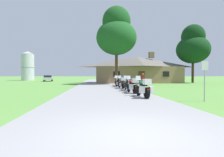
% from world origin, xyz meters
% --- Properties ---
extents(ground_plane, '(500.00, 500.00, 0.00)m').
position_xyz_m(ground_plane, '(0.00, 20.00, 0.00)').
color(ground_plane, '#56893D').
extents(asphalt_driveway, '(6.40, 80.00, 0.06)m').
position_xyz_m(asphalt_driveway, '(0.00, 18.00, 0.03)').
color(asphalt_driveway, gray).
rests_on(asphalt_driveway, ground).
extents(motorcycle_green_nearest_to_camera, '(0.83, 2.08, 1.30)m').
position_xyz_m(motorcycle_green_nearest_to_camera, '(2.09, 6.45, 0.61)').
color(motorcycle_green_nearest_to_camera, black).
rests_on(motorcycle_green_nearest_to_camera, asphalt_driveway).
extents(motorcycle_red_second_in_row, '(0.87, 2.08, 1.30)m').
position_xyz_m(motorcycle_red_second_in_row, '(1.99, 9.17, 0.61)').
color(motorcycle_red_second_in_row, black).
rests_on(motorcycle_red_second_in_row, asphalt_driveway).
extents(motorcycle_silver_third_in_row, '(0.73, 2.08, 1.30)m').
position_xyz_m(motorcycle_silver_third_in_row, '(2.04, 11.52, 0.61)').
color(motorcycle_silver_third_in_row, black).
rests_on(motorcycle_silver_third_in_row, asphalt_driveway).
extents(motorcycle_blue_fourth_in_row, '(0.66, 2.08, 1.30)m').
position_xyz_m(motorcycle_blue_fourth_in_row, '(1.87, 14.02, 0.62)').
color(motorcycle_blue_fourth_in_row, black).
rests_on(motorcycle_blue_fourth_in_row, asphalt_driveway).
extents(motorcycle_yellow_fifth_in_row, '(0.69, 2.08, 1.30)m').
position_xyz_m(motorcycle_yellow_fifth_in_row, '(1.85, 16.53, 0.62)').
color(motorcycle_yellow_fifth_in_row, black).
rests_on(motorcycle_yellow_fifth_in_row, asphalt_driveway).
extents(motorcycle_red_farthest_in_row, '(0.66, 2.08, 1.30)m').
position_xyz_m(motorcycle_red_farthest_in_row, '(2.04, 19.01, 0.62)').
color(motorcycle_red_farthest_in_row, black).
rests_on(motorcycle_red_farthest_in_row, asphalt_driveway).
extents(stone_lodge, '(16.25, 7.07, 5.81)m').
position_xyz_m(stone_lodge, '(7.03, 28.95, 2.53)').
color(stone_lodge, '#896B4C').
rests_on(stone_lodge, ground).
extents(bystander_red_shirt_near_lodge, '(0.52, 0.33, 1.69)m').
position_xyz_m(bystander_red_shirt_near_lodge, '(6.18, 21.66, 0.95)').
color(bystander_red_shirt_near_lodge, navy).
rests_on(bystander_red_shirt_near_lodge, ground).
extents(metal_signpost_roadside, '(0.36, 0.06, 2.14)m').
position_xyz_m(metal_signpost_roadside, '(4.95, 4.96, 1.35)').
color(metal_signpost_roadside, '#9EA0A5').
rests_on(metal_signpost_roadside, ground).
extents(tree_by_lodge_front, '(6.16, 6.16, 11.91)m').
position_xyz_m(tree_by_lodge_front, '(2.42, 23.15, 7.86)').
color(tree_by_lodge_front, '#422D19').
rests_on(tree_by_lodge_front, ground).
extents(tree_right_of_lodge, '(6.01, 6.01, 10.81)m').
position_xyz_m(tree_right_of_lodge, '(17.25, 27.53, 6.87)').
color(tree_right_of_lodge, '#422D19').
rests_on(tree_right_of_lodge, ground).
extents(metal_silo_distant, '(3.41, 3.41, 7.97)m').
position_xyz_m(metal_silo_distant, '(-19.20, 46.36, 3.99)').
color(metal_silo_distant, '#B2B7BC').
rests_on(metal_silo_distant, ground).
extents(parked_silver_suv_far_left, '(2.61, 4.85, 1.40)m').
position_xyz_m(parked_silver_suv_far_left, '(-11.85, 38.84, 0.78)').
color(parked_silver_suv_far_left, '#ADAFB7').
rests_on(parked_silver_suv_far_left, ground).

